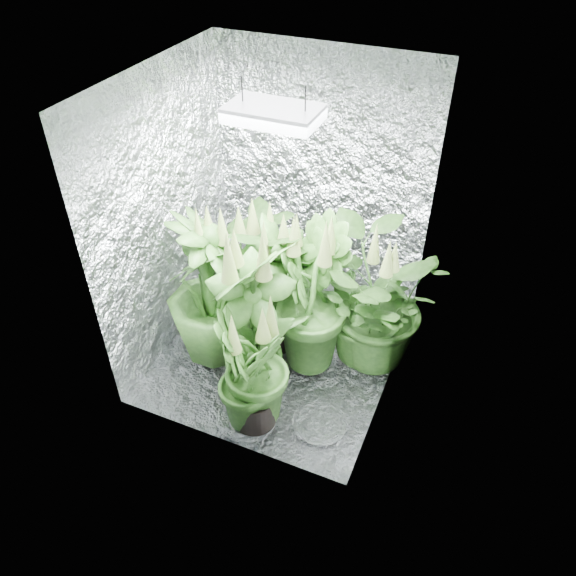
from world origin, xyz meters
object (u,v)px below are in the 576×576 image
Objects in this scene: grow_lamp at (274,114)px; plant_f at (254,323)px; plant_g at (252,374)px; circulation_fan at (374,326)px; plant_d at (210,291)px; plant_c at (311,299)px; plant_a at (254,270)px; plant_b at (278,289)px; plant_e at (372,305)px.

grow_lamp reaches higher than plant_f.
circulation_fan is (0.49, 1.02, -0.30)m from plant_g.
plant_c is at bearing 17.09° from plant_d.
plant_a is 1.03× the size of plant_b.
plant_b is at bearing 96.07° from plant_f.
plant_a is at bearing 68.50° from plant_d.
plant_f is (0.05, -0.49, 0.11)m from plant_b.
plant_d is 3.22× the size of circulation_fan.
plant_e is (0.38, 0.14, -0.04)m from plant_c.
plant_g is 1.17m from circulation_fan.
plant_b is 0.78m from circulation_fan.
plant_b is 2.96× the size of circulation_fan.
plant_g is (0.40, -0.86, -0.08)m from plant_a.
grow_lamp is 0.42× the size of plant_c.
plant_c is 0.49m from plant_f.
grow_lamp is 1.25m from plant_f.
plant_f is 3.56× the size of circulation_fan.
plant_e is at bearing -1.69° from plant_a.
circulation_fan is (0.37, 0.34, -0.40)m from plant_c.
plant_d is at bearing -111.50° from plant_a.
plant_a is 0.40m from plant_d.
plant_b is 0.28m from plant_c.
grow_lamp is 0.46× the size of plant_e.
plant_a is (-0.30, 0.26, -1.29)m from grow_lamp.
plant_a reaches higher than plant_b.
plant_g is (-0.11, -0.69, -0.10)m from plant_c.
plant_c reaches higher than plant_e.
circulation_fan is (0.59, 0.77, -0.46)m from plant_f.
plant_b is 0.47m from plant_d.
plant_f is at bearing -136.06° from plant_e.
plant_b is at bearing 101.66° from plant_g.
plant_f reaches higher than plant_b.
plant_g is at bearing -68.10° from plant_f.
grow_lamp reaches higher than circulation_fan.
plant_f is (0.00, -0.35, -1.21)m from grow_lamp.
plant_a is at bearing -169.02° from circulation_fan.
plant_f is at bearing -63.88° from plant_a.
plant_d is at bearing -152.13° from circulation_fan.
plant_g is at bearing -80.38° from grow_lamp.
plant_d is 0.74m from plant_g.
plant_a is 3.03× the size of circulation_fan.
plant_b is at bearing 33.89° from plant_d.
plant_c is at bearing -137.73° from circulation_fan.
plant_e is at bearing 43.94° from plant_f.
plant_d is 1.23m from circulation_fan.
plant_a is 1.13× the size of plant_g.
plant_g is (0.54, -0.48, -0.11)m from plant_d.
plant_c is at bearing -12.54° from plant_b.
plant_a is at bearing 161.66° from plant_c.
plant_d is at bearing -161.65° from plant_e.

